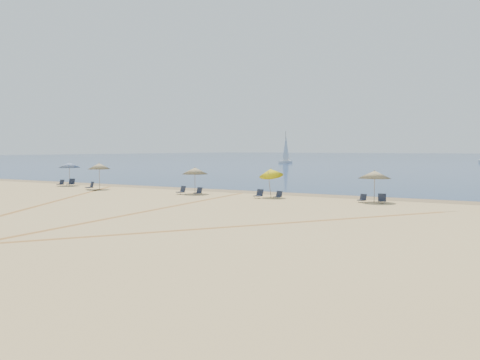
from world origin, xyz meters
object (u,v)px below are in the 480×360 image
object	(u,v)px
chair_7	(362,199)
chair_4	(198,192)
umbrella_2	(195,171)
chair_6	(278,195)
chair_5	(259,194)
chair_3	(182,191)
umbrella_1	(99,166)
sailboat_1	(286,153)
umbrella_4	(375,175)
chair_8	(382,199)
umbrella_3	(271,172)
chair_2	(90,186)
chair_1	(71,183)
umbrella_0	(69,165)
chair_0	(61,183)

from	to	relation	value
chair_7	chair_4	bearing A→B (deg)	-161.10
umbrella_2	chair_6	world-z (taller)	umbrella_2
chair_5	chair_6	world-z (taller)	chair_5
chair_3	chair_5	distance (m)	7.10
umbrella_1	chair_6	size ratio (longest dim) A/B	3.94
chair_3	sailboat_1	distance (m)	92.01
umbrella_4	chair_8	xyz separation A→B (m)	(0.67, -0.43, -1.66)
umbrella_4	chair_3	size ratio (longest dim) A/B	2.93
umbrella_2	chair_5	bearing A→B (deg)	-5.19
umbrella_3	umbrella_4	xyz separation A→B (m)	(7.90, 0.57, 0.00)
umbrella_1	chair_5	distance (m)	16.90
chair_8	chair_3	bearing A→B (deg)	170.46
chair_2	sailboat_1	bearing A→B (deg)	125.12
chair_7	chair_8	world-z (taller)	chair_8
chair_1	chair_5	size ratio (longest dim) A/B	1.26
umbrella_3	chair_7	size ratio (longest dim) A/B	3.65
chair_2	chair_3	distance (m)	10.38
umbrella_1	chair_8	bearing A→B (deg)	2.45
chair_5	sailboat_1	size ratio (longest dim) A/B	0.08
umbrella_3	chair_5	bearing A→B (deg)	-121.84
chair_6	umbrella_2	bearing A→B (deg)	-175.56
umbrella_3	umbrella_4	world-z (taller)	umbrella_3
umbrella_0	chair_0	world-z (taller)	umbrella_0
umbrella_3	chair_1	size ratio (longest dim) A/B	2.79
umbrella_3	chair_5	size ratio (longest dim) A/B	3.53
umbrella_1	chair_4	size ratio (longest dim) A/B	3.89
chair_1	chair_2	distance (m)	5.49
umbrella_0	chair_8	world-z (taller)	umbrella_0
umbrella_4	chair_3	distance (m)	15.74
chair_5	chair_6	xyz separation A→B (m)	(1.56, 0.18, -0.03)
umbrella_4	chair_6	distance (m)	7.22
chair_8	umbrella_2	bearing A→B (deg)	167.18
umbrella_2	chair_8	distance (m)	15.61
chair_1	chair_3	xyz separation A→B (m)	(15.42, -1.99, -0.02)
umbrella_3	sailboat_1	world-z (taller)	sailboat_1
chair_3	chair_6	xyz separation A→B (m)	(8.65, 0.55, -0.04)
umbrella_4	chair_2	bearing A→B (deg)	-175.51
umbrella_1	chair_0	bearing A→B (deg)	170.53
umbrella_1	chair_0	size ratio (longest dim) A/B	3.70
umbrella_3	chair_2	world-z (taller)	umbrella_3
umbrella_4	umbrella_2	bearing A→B (deg)	-176.56
chair_5	chair_2	bearing A→B (deg)	-173.23
umbrella_4	chair_2	size ratio (longest dim) A/B	2.65
chair_5	chair_7	distance (m)	7.82
umbrella_2	sailboat_1	world-z (taller)	sailboat_1
chair_1	chair_2	bearing A→B (deg)	-42.90
umbrella_2	chair_5	distance (m)	6.63
chair_4	umbrella_4	bearing A→B (deg)	11.09
umbrella_0	umbrella_4	distance (m)	31.50
umbrella_2	chair_4	distance (m)	2.02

